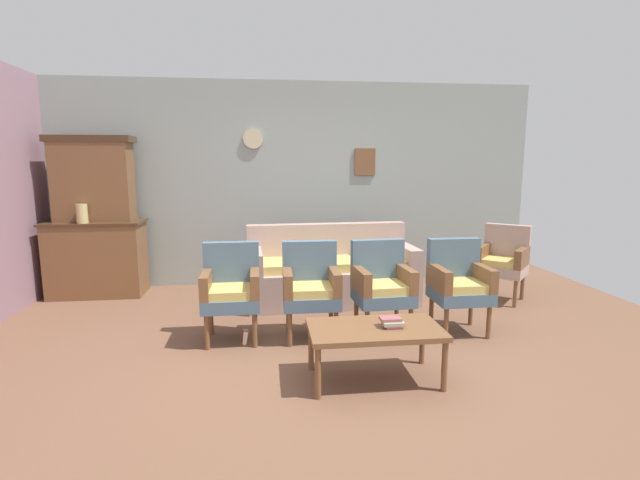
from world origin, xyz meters
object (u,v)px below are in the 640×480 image
object	(u,v)px
armchair_row_middle	(459,281)
book_stack_on_table	(392,322)
armchair_by_doorway	(311,285)
side_cabinet	(97,258)
coffee_table	(375,333)
armchair_near_couch_end	(231,287)
floral_couch	(331,274)
armchair_near_cabinet	(382,283)
vase_on_cabinet	(82,214)
wingback_chair_by_fireplace	(503,259)

from	to	relation	value
armchair_row_middle	book_stack_on_table	size ratio (longest dim) A/B	5.27
armchair_by_doorway	side_cabinet	bearing A→B (deg)	145.25
coffee_table	book_stack_on_table	distance (m)	0.15
side_cabinet	armchair_near_couch_end	size ratio (longest dim) A/B	1.28
armchair_by_doorway	book_stack_on_table	world-z (taller)	armchair_by_doorway
book_stack_on_table	floral_couch	bearing A→B (deg)	94.29
side_cabinet	armchair_row_middle	size ratio (longest dim) A/B	1.28
armchair_near_cabinet	coffee_table	xyz separation A→B (m)	(-0.30, -0.96, -0.12)
side_cabinet	vase_on_cabinet	bearing A→B (deg)	-111.72
vase_on_cabinet	floral_couch	size ratio (longest dim) A/B	0.11
armchair_near_cabinet	vase_on_cabinet	bearing A→B (deg)	154.37
floral_couch	armchair_near_cabinet	xyz separation A→B (m)	(0.33, -1.13, 0.17)
coffee_table	book_stack_on_table	size ratio (longest dim) A/B	5.86
wingback_chair_by_fireplace	armchair_row_middle	bearing A→B (deg)	-135.36
book_stack_on_table	armchair_by_doorway	bearing A→B (deg)	117.76
side_cabinet	wingback_chair_by_fireplace	xyz separation A→B (m)	(4.90, -0.80, 0.03)
armchair_near_couch_end	wingback_chair_by_fireplace	size ratio (longest dim) A/B	1.00
armchair_by_doorway	armchair_row_middle	distance (m)	1.44
armchair_near_couch_end	wingback_chair_by_fireplace	xyz separation A→B (m)	(3.15, 0.90, 0.00)
armchair_near_couch_end	armchair_by_doorway	distance (m)	0.74
vase_on_cabinet	floral_couch	bearing A→B (deg)	-8.25
book_stack_on_table	armchair_row_middle	bearing A→B (deg)	45.63
armchair_near_cabinet	wingback_chair_by_fireplace	distance (m)	1.96
armchair_near_couch_end	floral_couch	bearing A→B (deg)	45.18
armchair_by_doorway	wingback_chair_by_fireplace	distance (m)	2.58
armchair_by_doorway	armchair_row_middle	bearing A→B (deg)	-1.17
coffee_table	armchair_near_cabinet	bearing A→B (deg)	72.86
vase_on_cabinet	book_stack_on_table	world-z (taller)	vase_on_cabinet
side_cabinet	armchair_row_middle	world-z (taller)	side_cabinet
armchair_row_middle	armchair_near_couch_end	bearing A→B (deg)	178.54
vase_on_cabinet	armchair_near_cabinet	world-z (taller)	vase_on_cabinet
vase_on_cabinet	armchair_near_couch_end	xyz separation A→B (m)	(1.82, -1.53, -0.54)
wingback_chair_by_fireplace	book_stack_on_table	bearing A→B (deg)	-134.88
coffee_table	book_stack_on_table	xyz separation A→B (m)	(0.13, -0.01, 0.08)
armchair_by_doorway	armchair_near_couch_end	bearing A→B (deg)	177.99
vase_on_cabinet	armchair_near_couch_end	size ratio (longest dim) A/B	0.25
armchair_row_middle	armchair_by_doorway	bearing A→B (deg)	178.83
vase_on_cabinet	armchair_by_doorway	world-z (taller)	vase_on_cabinet
floral_couch	book_stack_on_table	bearing A→B (deg)	-85.71
floral_couch	book_stack_on_table	size ratio (longest dim) A/B	11.71
armchair_by_doorway	coffee_table	distance (m)	1.05
armchair_near_cabinet	armchair_row_middle	size ratio (longest dim) A/B	1.00
armchair_near_cabinet	wingback_chair_by_fireplace	world-z (taller)	same
floral_couch	armchair_near_couch_end	xyz separation A→B (m)	(-1.10, -1.10, 0.17)
side_cabinet	book_stack_on_table	distance (m)	4.04
coffee_table	armchair_near_couch_end	bearing A→B (deg)	138.69
vase_on_cabinet	coffee_table	xyz separation A→B (m)	(2.95, -2.52, -0.67)
armchair_near_couch_end	armchair_by_doorway	xyz separation A→B (m)	(0.74, -0.03, 0.00)
floral_couch	armchair_by_doorway	size ratio (longest dim) A/B	2.22
armchair_near_couch_end	armchair_row_middle	world-z (taller)	same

